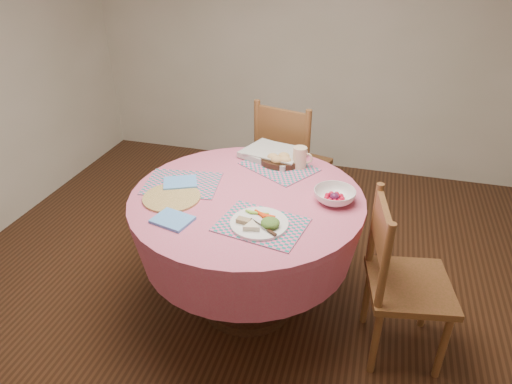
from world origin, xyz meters
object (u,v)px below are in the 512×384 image
chair_right (400,279)px  latte_mug (300,157)px  dining_table (247,226)px  fruit_bowl (335,196)px  dinner_plate (260,223)px  wicker_trivet (172,197)px  bread_bowl (280,160)px  chair_back (289,163)px

chair_right → latte_mug: size_ratio=7.26×
dining_table → fruit_bowl: 0.51m
dining_table → dinner_plate: bearing=-60.9°
dining_table → chair_right: 0.83m
wicker_trivet → bread_bowl: bearing=49.3°
dining_table → latte_mug: bearing=62.4°
bread_bowl → dining_table: bearing=-102.0°
chair_right → fruit_bowl: (-0.37, 0.18, 0.31)m
latte_mug → bread_bowl: bearing=-179.9°
chair_back → dinner_plate: bearing=109.2°
dining_table → chair_right: bearing=-8.0°
dinner_plate → latte_mug: latte_mug is taller
wicker_trivet → bread_bowl: bread_bowl is taller
fruit_bowl → chair_right: bearing=-25.8°
bread_bowl → chair_right: bearing=-34.6°
dinner_plate → fruit_bowl: (0.31, 0.32, 0.01)m
dining_table → chair_right: size_ratio=1.37×
chair_back → fruit_bowl: size_ratio=3.96×
wicker_trivet → dining_table: bearing=19.9°
fruit_bowl → latte_mug: bearing=126.5°
dinner_plate → bread_bowl: bread_bowl is taller
dinner_plate → bread_bowl: (-0.06, 0.65, 0.01)m
chair_right → wicker_trivet: chair_right is taller
chair_back → wicker_trivet: chair_back is taller
dinner_plate → latte_mug: (0.06, 0.65, 0.05)m
chair_right → chair_back: (-0.78, 1.03, 0.04)m
chair_right → bread_bowl: (-0.74, 0.51, 0.31)m
wicker_trivet → chair_back: bearing=68.6°
wicker_trivet → latte_mug: size_ratio=2.41×
dining_table → chair_right: (0.82, -0.12, -0.08)m
chair_right → chair_back: chair_back is taller
dining_table → wicker_trivet: size_ratio=4.13×
latte_mug → fruit_bowl: bearing=-53.5°
latte_mug → chair_back: bearing=107.5°
chair_back → fruit_bowl: bearing=129.9°
latte_mug → dining_table: bearing=-117.6°
chair_right → bread_bowl: bearing=45.2°
wicker_trivet → latte_mug: (0.57, 0.53, 0.06)m
chair_back → bread_bowl: bearing=108.9°
latte_mug → chair_right: bearing=-39.5°
dining_table → latte_mug: (0.21, 0.39, 0.26)m
wicker_trivet → bread_bowl: 0.69m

